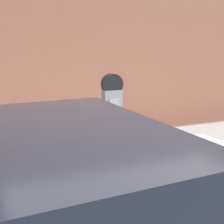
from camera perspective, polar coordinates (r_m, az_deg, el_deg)
The scene contains 2 objects.
sidewalk at distance 4.68m, azimuth -4.21°, elevation -10.71°, with size 24.00×2.80×0.14m.
parking_meter at distance 3.34m, azimuth 0.00°, elevation -0.91°, with size 0.22×0.12×1.45m.
Camera 1 is at (-1.34, -1.90, 1.88)m, focal length 50.00 mm.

